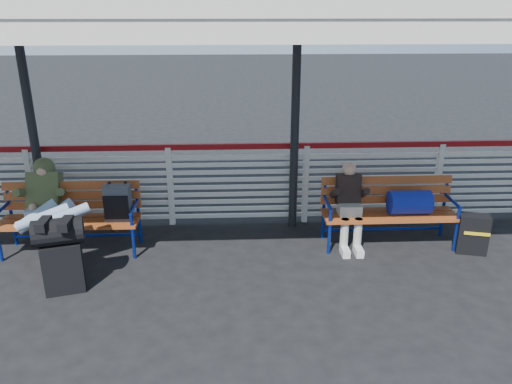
{
  "coord_description": "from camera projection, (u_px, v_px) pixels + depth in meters",
  "views": [
    {
      "loc": [
        0.93,
        -5.05,
        3.09
      ],
      "look_at": [
        1.22,
        1.0,
        0.83
      ],
      "focal_mm": 35.0,
      "sensor_mm": 36.0,
      "label": 1
    }
  ],
  "objects": [
    {
      "name": "ground",
      "position": [
        155.0,
        291.0,
        5.77
      ],
      "size": [
        60.0,
        60.0,
        0.0
      ],
      "primitive_type": "plane",
      "color": "black",
      "rests_on": "ground"
    },
    {
      "name": "fence",
      "position": [
        170.0,
        183.0,
        7.31
      ],
      "size": [
        12.08,
        0.08,
        1.24
      ],
      "color": "silver",
      "rests_on": "ground"
    },
    {
      "name": "canopy",
      "position": [
        147.0,
        11.0,
        5.51
      ],
      "size": [
        12.6,
        3.6,
        3.16
      ],
      "color": "silver",
      "rests_on": "ground"
    },
    {
      "name": "luggage_stack",
      "position": [
        61.0,
        252.0,
        5.62
      ],
      "size": [
        0.6,
        0.43,
        0.9
      ],
      "rotation": [
        0.0,
        0.0,
        0.25
      ],
      "color": "black",
      "rests_on": "ground"
    },
    {
      "name": "bench_left",
      "position": [
        86.0,
        209.0,
        6.55
      ],
      "size": [
        1.8,
        0.56,
        0.93
      ],
      "color": "#B04D22",
      "rests_on": "ground"
    },
    {
      "name": "bench_right",
      "position": [
        398.0,
        204.0,
        6.73
      ],
      "size": [
        1.8,
        0.56,
        0.92
      ],
      "color": "#B04D22",
      "rests_on": "ground"
    },
    {
      "name": "traveler_man",
      "position": [
        48.0,
        210.0,
        6.16
      ],
      "size": [
        0.94,
        1.64,
        0.77
      ],
      "color": "#91ABC4",
      "rests_on": "ground"
    },
    {
      "name": "companion_person",
      "position": [
        349.0,
        205.0,
        6.68
      ],
      "size": [
        0.32,
        0.66,
        1.15
      ],
      "color": "#B5B2A4",
      "rests_on": "ground"
    },
    {
      "name": "suitcase_side",
      "position": [
        472.0,
        234.0,
        6.59
      ],
      "size": [
        0.43,
        0.32,
        0.53
      ],
      "rotation": [
        0.0,
        0.0,
        -0.25
      ],
      "color": "black",
      "rests_on": "ground"
    }
  ]
}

